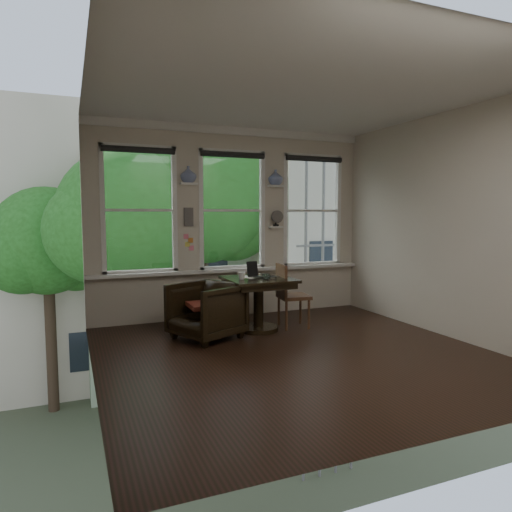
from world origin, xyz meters
name	(u,v)px	position (x,y,z in m)	size (l,w,h in m)	color
ground	(295,354)	(0.00, 0.00, 0.00)	(4.50, 4.50, 0.00)	black
ceiling	(297,93)	(0.00, 0.00, 3.00)	(4.50, 4.50, 0.00)	silver
wall_back	(232,223)	(0.00, 2.25, 1.50)	(4.50, 4.50, 0.00)	beige
wall_front	(445,235)	(0.00, -2.25, 1.50)	(4.50, 4.50, 0.00)	beige
wall_left	(88,229)	(-2.25, 0.00, 1.50)	(4.50, 4.50, 0.00)	beige
wall_right	(446,225)	(2.25, 0.00, 1.50)	(4.50, 4.50, 0.00)	beige
window_left	(139,210)	(-1.45, 2.25, 1.70)	(1.10, 0.12, 1.90)	white
window_center	(232,210)	(0.00, 2.25, 1.70)	(1.10, 0.12, 1.90)	white
window_right	(311,211)	(1.45, 2.25, 1.70)	(1.10, 0.12, 1.90)	white
shelf_left	(188,184)	(-0.72, 2.15, 2.10)	(0.26, 0.16, 0.03)	white
shelf_right	(275,186)	(0.72, 2.15, 2.10)	(0.26, 0.16, 0.03)	white
intercom	(188,217)	(-0.72, 2.18, 1.60)	(0.14, 0.06, 0.28)	#59544F
sticky_notes	(189,240)	(-0.72, 2.19, 1.25)	(0.16, 0.01, 0.24)	pink
desk_fan	(276,221)	(0.72, 2.13, 1.53)	(0.20, 0.20, 0.24)	#59544F
vase_left	(188,174)	(-0.72, 2.15, 2.24)	(0.24, 0.24, 0.25)	silver
vase_right	(275,177)	(0.72, 2.15, 2.24)	(0.24, 0.24, 0.25)	silver
table	(258,304)	(0.01, 1.16, 0.38)	(0.90, 0.90, 0.75)	black
armchair_left	(206,311)	(-0.79, 1.04, 0.37)	(0.80, 0.82, 0.75)	black
cushion_red	(206,305)	(-0.79, 1.04, 0.45)	(0.45, 0.45, 0.06)	maroon
side_chair_right	(294,296)	(0.56, 1.15, 0.46)	(0.42, 0.42, 0.92)	#452D18
laptop	(265,278)	(0.08, 1.08, 0.76)	(0.32, 0.21, 0.03)	black
mug	(242,276)	(-0.25, 1.12, 0.80)	(0.11, 0.11, 0.10)	white
drinking_glass	(266,277)	(0.04, 0.95, 0.79)	(0.11, 0.11, 0.09)	white
tablet	(252,269)	(-0.01, 1.33, 0.86)	(0.16, 0.02, 0.22)	black
papers	(251,277)	(-0.05, 1.29, 0.75)	(0.22, 0.30, 0.00)	silver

